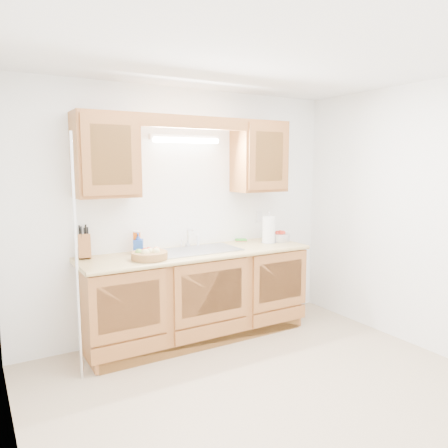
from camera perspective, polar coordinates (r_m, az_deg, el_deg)
room at (r=3.24m, az=6.01°, el=-1.05°), size 3.52×3.50×2.50m
base_cabinets at (r=4.43m, az=-3.52°, el=-9.35°), size 2.20×0.60×0.86m
countertop at (r=4.31m, az=-3.48°, el=-3.81°), size 2.30×0.63×0.04m
upper_cabinet_left at (r=4.06m, az=-15.21°, el=8.65°), size 0.55×0.33×0.75m
upper_cabinet_right at (r=4.77m, az=4.60°, el=8.74°), size 0.55×0.33×0.75m
valance at (r=4.24m, az=-3.66°, el=13.13°), size 2.20×0.05×0.12m
fluorescent_fixture at (r=4.43m, az=-4.99°, el=11.03°), size 0.76×0.08×0.08m
sink at (r=4.34m, az=-3.60°, el=-4.43°), size 0.84×0.46×0.36m
wire_shelf_pole at (r=3.66m, az=-18.68°, el=-4.38°), size 0.03×0.03×2.00m
outlet_plate at (r=5.01m, az=4.61°, el=0.96°), size 0.08×0.01×0.12m
fruit_basket at (r=3.98m, az=-9.72°, el=-3.92°), size 0.37×0.37×0.10m
knife_block at (r=4.15m, az=-17.76°, el=-2.75°), size 0.14×0.19×0.31m
orange_canister at (r=4.28m, az=-11.32°, el=-2.29°), size 0.07×0.07×0.21m
soap_bottle at (r=4.24m, az=-11.13°, el=-2.46°), size 0.12×0.12×0.20m
sponge at (r=4.85m, az=2.24°, el=-2.12°), size 0.14×0.12×0.03m
paper_towel at (r=4.71m, az=5.86°, el=-0.79°), size 0.17×0.17×0.34m
apple_bowl at (r=4.86m, az=7.25°, el=-1.64°), size 0.29×0.29×0.12m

